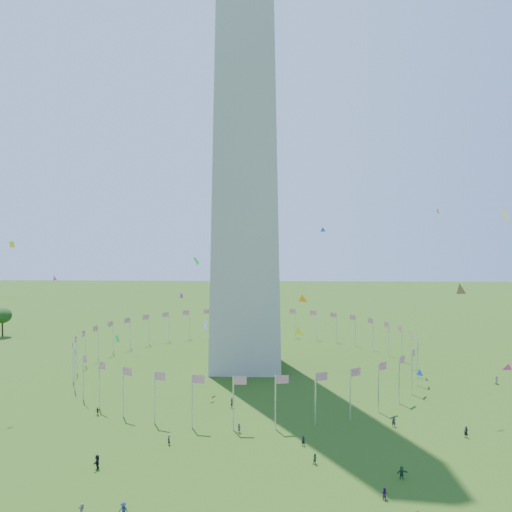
# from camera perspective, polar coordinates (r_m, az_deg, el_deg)

# --- Properties ---
(ground) EXTENTS (600.00, 600.00, 0.00)m
(ground) POSITION_cam_1_polar(r_m,az_deg,el_deg) (77.97, -3.24, -21.92)
(ground) COLOR #24430F
(ground) RESTS_ON ground
(washington_monument) EXTENTS (16.80, 16.80, 169.00)m
(washington_monument) POSITION_cam_1_polar(r_m,az_deg,el_deg) (132.19, -1.10, 25.59)
(washington_monument) COLOR #ADA99A
(washington_monument) RESTS_ON ground
(flag_ring) EXTENTS (80.24, 80.24, 9.00)m
(flag_ring) POSITION_cam_1_polar(r_m,az_deg,el_deg) (124.14, -1.08, -10.61)
(flag_ring) COLOR silver
(flag_ring) RESTS_ON ground
(crowd) EXTENTS (87.10, 68.32, 1.94)m
(crowd) POSITION_cam_1_polar(r_m,az_deg,el_deg) (70.43, 3.52, -23.87)
(crowd) COLOR #2D1747
(crowd) RESTS_ON ground
(kites_aloft) EXTENTS (110.25, 71.14, 34.31)m
(kites_aloft) POSITION_cam_1_polar(r_m,az_deg,el_deg) (97.76, 3.95, -5.11)
(kites_aloft) COLOR orange
(kites_aloft) RESTS_ON ground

